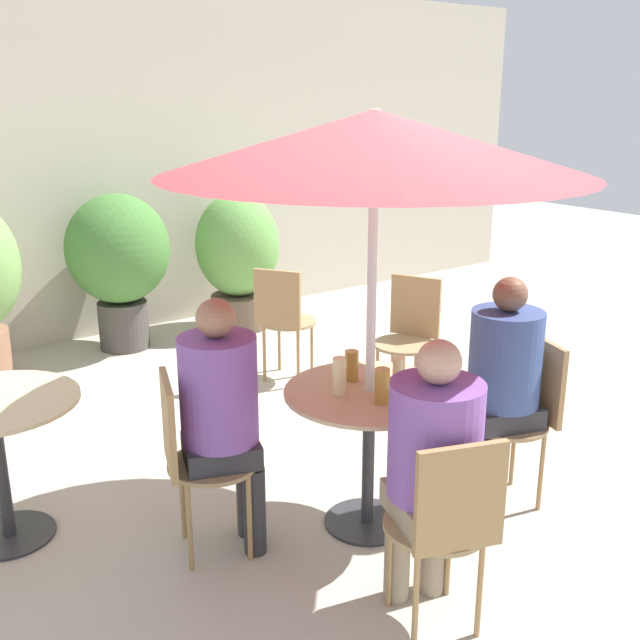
% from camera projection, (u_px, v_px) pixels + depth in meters
% --- Properties ---
extents(ground_plane, '(20.00, 20.00, 0.00)m').
position_uv_depth(ground_plane, '(378.00, 510.00, 3.86)').
color(ground_plane, '#B2A899').
extents(storefront_wall, '(10.00, 0.06, 3.00)m').
position_uv_depth(storefront_wall, '(96.00, 163.00, 6.30)').
color(storefront_wall, beige).
rests_on(storefront_wall, ground_plane).
extents(cafe_table_near, '(0.82, 0.82, 0.72)m').
position_uv_depth(cafe_table_near, '(369.00, 421.00, 3.59)').
color(cafe_table_near, '#2D2D33').
rests_on(cafe_table_near, ground_plane).
extents(bistro_chair_0, '(0.46, 0.44, 0.87)m').
position_uv_depth(bistro_chair_0, '(191.00, 450.00, 3.36)').
color(bistro_chair_0, '#997F56').
rests_on(bistro_chair_0, ground_plane).
extents(bistro_chair_1, '(0.44, 0.46, 0.87)m').
position_uv_depth(bistro_chair_1, '(447.00, 519.00, 2.82)').
color(bistro_chair_1, '#997F56').
rests_on(bistro_chair_1, ground_plane).
extents(bistro_chair_2, '(0.46, 0.44, 0.87)m').
position_uv_depth(bistro_chair_2, '(525.00, 406.00, 3.83)').
color(bistro_chair_2, '#997F56').
rests_on(bistro_chair_2, ground_plane).
extents(bistro_chair_3, '(0.47, 0.46, 0.87)m').
position_uv_depth(bistro_chair_3, '(410.00, 329.00, 5.08)').
color(bistro_chair_3, '#997F56').
rests_on(bistro_chair_3, ground_plane).
extents(bistro_chair_4, '(0.47, 0.47, 0.87)m').
position_uv_depth(bistro_chair_4, '(283.00, 314.00, 5.42)').
color(bistro_chair_4, '#997F56').
rests_on(bistro_chair_4, ground_plane).
extents(seated_person_0, '(0.41, 0.39, 1.22)m').
position_uv_depth(seated_person_0, '(223.00, 406.00, 3.35)').
color(seated_person_0, '#2D2D33').
rests_on(seated_person_0, ground_plane).
extents(seated_person_1, '(0.41, 0.43, 1.20)m').
position_uv_depth(seated_person_1, '(433.00, 458.00, 2.90)').
color(seated_person_1, gray).
rests_on(seated_person_1, ground_plane).
extents(seated_person_2, '(0.42, 0.40, 1.22)m').
position_uv_depth(seated_person_2, '(501.00, 374.00, 3.73)').
color(seated_person_2, '#2D2D33').
rests_on(seated_person_2, ground_plane).
extents(beer_glass_0, '(0.06, 0.06, 0.18)m').
position_uv_depth(beer_glass_0, '(339.00, 376.00, 3.46)').
color(beer_glass_0, beige).
rests_on(beer_glass_0, cafe_table_near).
extents(beer_glass_1, '(0.07, 0.07, 0.16)m').
position_uv_depth(beer_glass_1, '(382.00, 386.00, 3.38)').
color(beer_glass_1, '#B28433').
rests_on(beer_glass_1, cafe_table_near).
extents(beer_glass_2, '(0.06, 0.06, 0.14)m').
position_uv_depth(beer_glass_2, '(399.00, 371.00, 3.58)').
color(beer_glass_2, beige).
rests_on(beer_glass_2, cafe_table_near).
extents(beer_glass_3, '(0.07, 0.07, 0.15)m').
position_uv_depth(beer_glass_3, '(352.00, 366.00, 3.65)').
color(beer_glass_3, '#B28433').
rests_on(beer_glass_3, cafe_table_near).
extents(potted_plant_1, '(0.84, 0.84, 1.30)m').
position_uv_depth(potted_plant_1, '(118.00, 256.00, 6.11)').
color(potted_plant_1, '#47423D').
rests_on(potted_plant_1, ground_plane).
extents(potted_plant_2, '(0.75, 0.75, 1.23)m').
position_uv_depth(potted_plant_2, '(238.00, 254.00, 6.68)').
color(potted_plant_2, brown).
rests_on(potted_plant_2, ground_plane).
extents(umbrella, '(1.91, 1.91, 2.00)m').
position_uv_depth(umbrella, '(375.00, 143.00, 3.21)').
color(umbrella, silver).
rests_on(umbrella, ground_plane).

